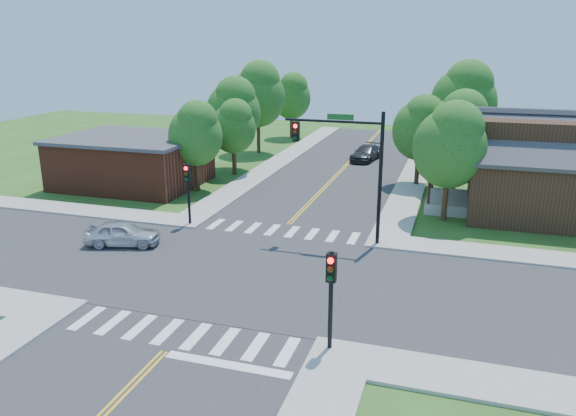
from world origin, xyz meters
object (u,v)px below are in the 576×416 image
(signal_pole_nw, at_px, (188,183))
(car_dgrey, at_px, (366,153))
(signal_pole_se, at_px, (331,283))
(signal_mast_ne, at_px, (349,155))
(car_silver, at_px, (123,234))
(house_ne, at_px, (555,164))

(signal_pole_nw, relative_size, car_dgrey, 0.78)
(signal_pole_se, relative_size, car_dgrey, 0.78)
(signal_mast_ne, bearing_deg, signal_pole_nw, -179.93)
(signal_pole_se, relative_size, signal_pole_nw, 1.00)
(signal_pole_se, relative_size, car_silver, 0.90)
(signal_mast_ne, bearing_deg, car_silver, -159.96)
(signal_pole_se, height_order, house_ne, house_ne)
(signal_mast_ne, distance_m, signal_pole_nw, 9.76)
(signal_mast_ne, distance_m, car_dgrey, 22.10)
(signal_pole_se, xyz_separation_m, house_ne, (9.51, 19.86, 0.67))
(signal_mast_ne, height_order, signal_pole_se, signal_mast_ne)
(signal_mast_ne, relative_size, house_ne, 0.55)
(car_silver, bearing_deg, house_ne, -76.24)
(signal_pole_nw, xyz_separation_m, car_silver, (-1.88, -4.14, -1.99))
(signal_mast_ne, distance_m, signal_pole_se, 11.55)
(house_ne, height_order, car_dgrey, house_ne)
(signal_pole_se, relative_size, house_ne, 0.29)
(signal_pole_nw, relative_size, car_silver, 0.90)
(house_ne, bearing_deg, signal_mast_ne, -142.32)
(house_ne, relative_size, car_silver, 3.09)
(signal_pole_nw, bearing_deg, car_dgrey, 72.32)
(signal_mast_ne, xyz_separation_m, signal_pole_se, (1.69, -11.21, -2.19))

